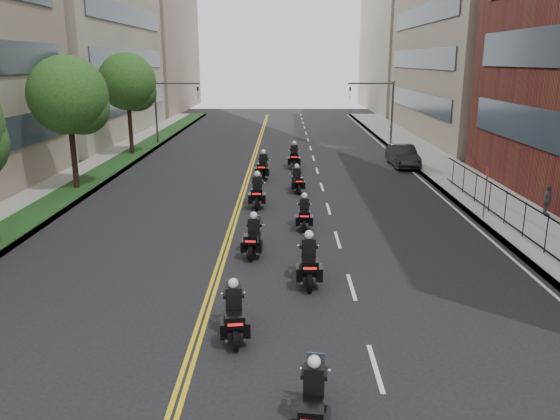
# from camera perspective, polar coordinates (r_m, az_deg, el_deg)

# --- Properties ---
(sidewalk_right) EXTENTS (4.00, 90.00, 0.15)m
(sidewalk_right) POSITION_cam_1_polar(r_m,az_deg,el_deg) (34.63, 19.10, 2.39)
(sidewalk_right) COLOR gray
(sidewalk_right) RESTS_ON ground
(sidewalk_left) EXTENTS (4.00, 90.00, 0.15)m
(sidewalk_left) POSITION_cam_1_polar(r_m,az_deg,el_deg) (35.27, -21.08, 2.43)
(sidewalk_left) COLOR gray
(sidewalk_left) RESTS_ON ground
(grass_strip) EXTENTS (2.00, 90.00, 0.04)m
(grass_strip) POSITION_cam_1_polar(r_m,az_deg,el_deg) (34.96, -19.88, 2.59)
(grass_strip) COLOR #133614
(grass_strip) RESTS_ON sidewalk_left
(building_right_far) EXTENTS (15.00, 28.00, 26.00)m
(building_right_far) POSITION_cam_1_polar(r_m,az_deg,el_deg) (87.63, 14.82, 18.59)
(building_right_far) COLOR gray
(building_right_far) RESTS_ON ground
(building_left_far) EXTENTS (16.00, 28.00, 26.00)m
(building_left_far) POSITION_cam_1_polar(r_m,az_deg,el_deg) (88.22, -15.43, 18.52)
(building_left_far) COLOR gray
(building_left_far) RESTS_ON ground
(iron_fence) EXTENTS (0.05, 28.00, 1.50)m
(iron_fence) POSITION_cam_1_polar(r_m,az_deg,el_deg) (22.45, 27.13, -3.07)
(iron_fence) COLOR black
(iron_fence) RESTS_ON sidewalk_right
(street_trees) EXTENTS (4.40, 38.40, 7.98)m
(street_trees) POSITION_cam_1_polar(r_m,az_deg,el_deg) (28.35, -24.90, 9.48)
(street_trees) COLOR #321C16
(street_trees) RESTS_ON ground
(traffic_signal_right) EXTENTS (4.09, 0.20, 5.60)m
(traffic_signal_right) POSITION_cam_1_polar(r_m,az_deg,el_deg) (49.88, 10.58, 10.92)
(traffic_signal_right) COLOR #3F3F44
(traffic_signal_right) RESTS_ON ground
(traffic_signal_left) EXTENTS (4.09, 0.20, 5.60)m
(traffic_signal_left) POSITION_cam_1_polar(r_m,az_deg,el_deg) (50.24, -11.79, 10.89)
(traffic_signal_left) COLOR #3F3F44
(traffic_signal_left) RESTS_ON ground
(motorcycle_1) EXTENTS (0.62, 2.16, 1.60)m
(motorcycle_1) POSITION_cam_1_polar(r_m,az_deg,el_deg) (11.82, 3.47, -19.32)
(motorcycle_1) COLOR black
(motorcycle_1) RESTS_ON ground
(motorcycle_2) EXTENTS (0.67, 2.26, 1.67)m
(motorcycle_2) POSITION_cam_1_polar(r_m,az_deg,el_deg) (15.18, -4.81, -10.85)
(motorcycle_2) COLOR black
(motorcycle_2) RESTS_ON ground
(motorcycle_3) EXTENTS (0.57, 2.47, 1.83)m
(motorcycle_3) POSITION_cam_1_polar(r_m,az_deg,el_deg) (18.61, 3.02, -5.52)
(motorcycle_3) COLOR black
(motorcycle_3) RESTS_ON ground
(motorcycle_4) EXTENTS (0.59, 2.29, 1.69)m
(motorcycle_4) POSITION_cam_1_polar(r_m,az_deg,el_deg) (21.28, -2.79, -2.95)
(motorcycle_4) COLOR black
(motorcycle_4) RESTS_ON ground
(motorcycle_5) EXTENTS (0.51, 2.19, 1.61)m
(motorcycle_5) POSITION_cam_1_polar(r_m,az_deg,el_deg) (24.62, 2.55, -0.47)
(motorcycle_5) COLOR black
(motorcycle_5) RESTS_ON ground
(motorcycle_6) EXTENTS (0.58, 2.51, 1.85)m
(motorcycle_6) POSITION_cam_1_polar(r_m,az_deg,el_deg) (28.26, -2.38, 1.81)
(motorcycle_6) COLOR black
(motorcycle_6) RESTS_ON ground
(motorcycle_7) EXTENTS (0.64, 2.18, 1.61)m
(motorcycle_7) POSITION_cam_1_polar(r_m,az_deg,el_deg) (31.50, 1.78, 3.05)
(motorcycle_7) COLOR black
(motorcycle_7) RESTS_ON ground
(motorcycle_8) EXTENTS (0.66, 2.54, 1.88)m
(motorcycle_8) POSITION_cam_1_polar(r_m,az_deg,el_deg) (35.00, -1.77, 4.48)
(motorcycle_8) COLOR black
(motorcycle_8) RESTS_ON ground
(motorcycle_9) EXTENTS (0.58, 2.55, 1.89)m
(motorcycle_9) POSITION_cam_1_polar(r_m,az_deg,el_deg) (38.67, 1.48, 5.53)
(motorcycle_9) COLOR black
(motorcycle_9) RESTS_ON ground
(parked_sedan) EXTENTS (1.73, 4.65, 1.52)m
(parked_sedan) POSITION_cam_1_polar(r_m,az_deg,el_deg) (40.14, 12.69, 5.54)
(parked_sedan) COLOR black
(parked_sedan) RESTS_ON ground
(pedestrian_c) EXTENTS (0.47, 0.91, 1.49)m
(pedestrian_c) POSITION_cam_1_polar(r_m,az_deg,el_deg) (28.98, 26.15, 0.90)
(pedestrian_c) COLOR #44424A
(pedestrian_c) RESTS_ON sidewalk_right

